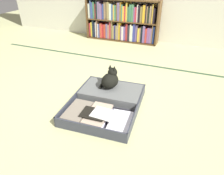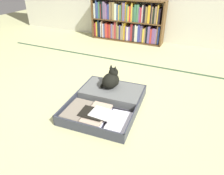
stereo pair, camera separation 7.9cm
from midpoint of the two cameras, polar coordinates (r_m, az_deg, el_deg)
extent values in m
plane|color=#B5B67E|center=(2.20, -3.79, -4.87)|extent=(10.00, 10.00, 0.00)
cube|color=#304931|center=(3.19, 6.50, 6.98)|extent=(4.80, 0.05, 0.00)
cube|color=brown|center=(4.42, -4.28, 19.14)|extent=(0.03, 0.26, 0.79)
cube|color=brown|center=(3.97, 14.92, 16.91)|extent=(0.03, 0.26, 0.79)
cube|color=brown|center=(4.24, 4.63, 13.29)|extent=(1.41, 0.26, 0.02)
cube|color=brown|center=(4.14, 4.86, 18.31)|extent=(1.38, 0.26, 0.02)
cube|color=#B22F3A|center=(4.46, -3.57, 16.30)|extent=(0.03, 0.22, 0.27)
cube|color=gold|center=(4.43, -3.19, 16.38)|extent=(0.03, 0.22, 0.29)
cube|color=#17252F|center=(4.41, -2.76, 16.59)|extent=(0.03, 0.22, 0.34)
cube|color=black|center=(4.40, -2.37, 16.25)|extent=(0.02, 0.22, 0.29)
cube|color=silver|center=(4.39, -2.04, 16.35)|extent=(0.02, 0.22, 0.31)
cube|color=#9E6E5A|center=(4.38, -1.72, 16.49)|extent=(0.03, 0.22, 0.33)
cube|color=silver|center=(4.37, -1.47, 16.04)|extent=(0.02, 0.22, 0.27)
cube|color=#3A4B8B|center=(4.36, -1.09, 16.01)|extent=(0.02, 0.22, 0.27)
cube|color=#B84330|center=(4.34, -0.65, 16.04)|extent=(0.04, 0.22, 0.28)
cube|color=red|center=(4.34, -0.05, 15.91)|extent=(0.04, 0.22, 0.27)
cube|color=#B63A26|center=(4.31, 0.43, 15.85)|extent=(0.04, 0.22, 0.27)
cube|color=slate|center=(4.29, 1.02, 15.90)|extent=(0.04, 0.22, 0.29)
cube|color=#A2725C|center=(4.28, 1.43, 15.74)|extent=(0.03, 0.22, 0.27)
cube|color=#AC3638|center=(4.26, 1.92, 16.05)|extent=(0.04, 0.22, 0.33)
cube|color=olive|center=(4.25, 2.42, 16.09)|extent=(0.03, 0.22, 0.34)
cube|color=olive|center=(4.24, 2.79, 15.52)|extent=(0.03, 0.22, 0.26)
cube|color=#3B3B84|center=(4.24, 3.30, 15.59)|extent=(0.04, 0.22, 0.28)
cube|color=#97865E|center=(4.21, 3.68, 15.43)|extent=(0.03, 0.22, 0.27)
cube|color=#907A5C|center=(4.20, 4.07, 15.79)|extent=(0.02, 0.22, 0.33)
cube|color=gold|center=(4.20, 4.59, 15.77)|extent=(0.04, 0.22, 0.33)
cube|color=#6B5091|center=(4.19, 4.93, 15.30)|extent=(0.02, 0.22, 0.27)
cube|color=silver|center=(4.17, 5.32, 15.15)|extent=(0.03, 0.22, 0.26)
cube|color=#685296|center=(4.17, 5.93, 15.17)|extent=(0.04, 0.22, 0.27)
cube|color=#B22E31|center=(4.15, 6.52, 15.44)|extent=(0.04, 0.22, 0.32)
cube|color=#25252D|center=(4.13, 7.08, 15.19)|extent=(0.04, 0.22, 0.30)
cube|color=silver|center=(4.12, 7.57, 15.26)|extent=(0.02, 0.22, 0.32)
cube|color=silver|center=(4.11, 7.96, 15.03)|extent=(0.03, 0.22, 0.30)
cube|color=#353B8C|center=(4.10, 8.51, 15.20)|extent=(0.04, 0.22, 0.33)
cube|color=slate|center=(4.11, 9.21, 15.03)|extent=(0.04, 0.22, 0.31)
cube|color=gold|center=(4.09, 9.73, 14.56)|extent=(0.03, 0.22, 0.26)
cube|color=#A37759|center=(4.08, 10.15, 14.57)|extent=(0.02, 0.22, 0.27)
cube|color=black|center=(4.08, 10.64, 14.68)|extent=(0.03, 0.22, 0.30)
cube|color=slate|center=(4.05, 11.19, 14.66)|extent=(0.04, 0.22, 0.32)
cube|color=#B93731|center=(4.06, 11.77, 14.28)|extent=(0.03, 0.22, 0.27)
cube|color=#794D88|center=(4.05, 12.36, 14.30)|extent=(0.04, 0.22, 0.28)
cube|color=slate|center=(4.05, 12.95, 14.19)|extent=(0.04, 0.22, 0.28)
cube|color=#9A6F4C|center=(4.04, 13.46, 14.51)|extent=(0.02, 0.22, 0.34)
cube|color=#263D96|center=(4.03, 13.84, 14.26)|extent=(0.03, 0.22, 0.32)
cube|color=silver|center=(4.37, -3.77, 20.98)|extent=(0.04, 0.22, 0.28)
cube|color=#3A4F81|center=(4.35, -3.37, 21.33)|extent=(0.02, 0.22, 0.33)
cube|color=#384C92|center=(4.34, -3.03, 21.09)|extent=(0.02, 0.22, 0.30)
cube|color=#3F744E|center=(4.33, -2.52, 21.17)|extent=(0.04, 0.22, 0.31)
cube|color=#BC3C3F|center=(4.32, -2.04, 20.89)|extent=(0.03, 0.22, 0.27)
cube|color=black|center=(4.29, -1.74, 21.17)|extent=(0.03, 0.22, 0.32)
cube|color=slate|center=(4.28, -1.20, 21.15)|extent=(0.04, 0.22, 0.32)
cube|color=slate|center=(4.26, -0.72, 20.89)|extent=(0.03, 0.22, 0.29)
cube|color=#795390|center=(4.26, -0.24, 20.71)|extent=(0.03, 0.22, 0.26)
cube|color=navy|center=(4.24, 0.07, 20.76)|extent=(0.03, 0.22, 0.28)
cube|color=#90704E|center=(4.23, 0.57, 21.01)|extent=(0.03, 0.22, 0.32)
cube|color=#91795C|center=(4.22, 1.04, 20.99)|extent=(0.03, 0.22, 0.32)
cube|color=#978250|center=(4.19, 1.49, 20.94)|extent=(0.04, 0.22, 0.32)
cube|color=silver|center=(4.18, 2.09, 20.72)|extent=(0.04, 0.22, 0.30)
cube|color=#3A538F|center=(4.17, 2.68, 20.60)|extent=(0.03, 0.22, 0.28)
cube|color=gold|center=(4.16, 3.05, 20.51)|extent=(0.02, 0.22, 0.28)
cube|color=#4A865B|center=(4.15, 3.45, 20.46)|extent=(0.03, 0.22, 0.27)
cube|color=#A3744A|center=(4.14, 3.95, 20.72)|extent=(0.02, 0.22, 0.32)
cube|color=slate|center=(4.11, 4.35, 20.69)|extent=(0.04, 0.22, 0.32)
cube|color=gold|center=(4.12, 4.96, 20.73)|extent=(0.02, 0.22, 0.33)
cube|color=#477861|center=(4.10, 5.31, 20.39)|extent=(0.03, 0.22, 0.29)
cube|color=yellow|center=(4.09, 5.72, 20.14)|extent=(0.03, 0.22, 0.26)
cube|color=#C1323D|center=(4.08, 6.13, 20.15)|extent=(0.02, 0.22, 0.27)
cube|color=gold|center=(4.08, 6.62, 20.52)|extent=(0.03, 0.22, 0.33)
cube|color=#487C5E|center=(4.07, 7.10, 20.02)|extent=(0.04, 0.22, 0.26)
cube|color=#3C7456|center=(4.05, 7.63, 20.21)|extent=(0.04, 0.22, 0.30)
cube|color=#488255|center=(4.03, 8.28, 20.15)|extent=(0.04, 0.22, 0.31)
cube|color=#7B5086|center=(4.03, 8.68, 19.79)|extent=(0.02, 0.22, 0.26)
cube|color=#B6323D|center=(4.04, 9.16, 19.76)|extent=(0.03, 0.22, 0.26)
cube|color=silver|center=(4.02, 9.61, 20.02)|extent=(0.02, 0.22, 0.31)
cube|color=black|center=(4.01, 10.07, 19.89)|extent=(0.04, 0.22, 0.30)
cube|color=#9C854B|center=(4.01, 10.72, 19.68)|extent=(0.04, 0.22, 0.28)
cube|color=gold|center=(3.98, 11.36, 19.76)|extent=(0.04, 0.22, 0.31)
cube|color=#201C2D|center=(3.99, 11.90, 19.89)|extent=(0.02, 0.22, 0.33)
cube|color=#9E7858|center=(3.98, 12.23, 19.53)|extent=(0.02, 0.22, 0.29)
cube|color=black|center=(3.97, 12.57, 19.31)|extent=(0.03, 0.22, 0.27)
cube|color=#947962|center=(3.97, 13.19, 19.48)|extent=(0.04, 0.22, 0.30)
cube|color=gold|center=(3.95, 13.70, 19.59)|extent=(0.02, 0.22, 0.33)
cube|color=#271F2E|center=(3.96, 14.13, 19.06)|extent=(0.03, 0.22, 0.26)
cube|color=#333642|center=(1.99, -3.16, -8.96)|extent=(0.72, 0.48, 0.01)
cube|color=#333642|center=(1.82, -5.83, -11.69)|extent=(0.69, 0.06, 0.11)
cube|color=#333642|center=(2.09, -11.82, -5.69)|extent=(0.04, 0.43, 0.11)
cube|color=#333642|center=(1.88, 6.53, -10.07)|extent=(0.04, 0.43, 0.11)
cube|color=#4D495C|center=(1.98, -3.16, -8.74)|extent=(0.69, 0.45, 0.01)
cube|color=#333642|center=(2.31, 1.02, -2.59)|extent=(0.72, 0.48, 0.01)
cube|color=#333642|center=(2.46, 2.65, 0.88)|extent=(0.69, 0.06, 0.11)
cube|color=#333642|center=(2.40, -6.63, -0.04)|extent=(0.04, 0.43, 0.11)
cube|color=#333642|center=(2.22, 9.35, -3.17)|extent=(0.04, 0.43, 0.11)
cube|color=#4D495C|center=(2.31, 1.02, -2.38)|extent=(0.69, 0.45, 0.01)
cylinder|color=black|center=(2.14, -0.90, -5.28)|extent=(0.67, 0.06, 0.02)
cube|color=gray|center=(2.06, -8.56, -6.85)|extent=(0.23, 0.36, 0.02)
cube|color=silver|center=(2.05, -8.79, -6.30)|extent=(0.22, 0.36, 0.02)
cube|color=slate|center=(2.02, -8.82, -6.12)|extent=(0.21, 0.35, 0.02)
cube|color=#1E2131|center=(1.97, -3.31, -8.50)|extent=(0.21, 0.36, 0.02)
cube|color=silver|center=(1.96, -3.16, -7.95)|extent=(0.23, 0.35, 0.02)
cube|color=tan|center=(1.96, -3.18, -7.35)|extent=(0.22, 0.36, 0.02)
cube|color=slate|center=(1.91, 2.97, -9.99)|extent=(0.21, 0.36, 0.02)
cube|color=silver|center=(1.91, 3.13, -9.49)|extent=(0.23, 0.34, 0.02)
cube|color=white|center=(1.91, -1.47, -7.35)|extent=(0.23, 0.18, 0.01)
cube|color=black|center=(1.93, -4.37, -7.15)|extent=(0.25, 0.19, 0.01)
cube|color=#5C5E5C|center=(2.28, 1.03, -1.43)|extent=(0.68, 0.44, 0.10)
torus|color=white|center=(2.23, 1.15, -0.97)|extent=(0.15, 0.15, 0.01)
cylinder|color=black|center=(2.50, -1.58, 1.51)|extent=(0.02, 0.02, 0.10)
cylinder|color=black|center=(2.40, 6.88, -0.04)|extent=(0.02, 0.02, 0.10)
cube|color=white|center=(1.92, -11.13, -10.55)|extent=(0.03, 0.00, 0.02)
cube|color=yellow|center=(1.90, -11.05, -10.09)|extent=(0.03, 0.00, 0.03)
cube|color=#368445|center=(1.75, 0.16, -12.42)|extent=(0.03, 0.00, 0.02)
cube|color=#308E3E|center=(1.88, -10.94, -9.55)|extent=(0.04, 0.00, 0.02)
ellipsoid|color=black|center=(2.24, 0.63, 1.91)|extent=(0.23, 0.25, 0.17)
ellipsoid|color=black|center=(2.30, 1.56, 1.62)|extent=(0.14, 0.11, 0.09)
sphere|color=black|center=(2.24, 1.43, 4.27)|extent=(0.11, 0.11, 0.11)
cone|color=black|center=(2.19, 1.96, 5.51)|extent=(0.04, 0.04, 0.05)
cone|color=black|center=(2.22, 0.77, 5.92)|extent=(0.04, 0.04, 0.05)
sphere|color=gold|center=(2.25, 2.51, 4.65)|extent=(0.02, 0.02, 0.02)
sphere|color=gold|center=(2.28, 1.74, 4.93)|extent=(0.02, 0.02, 0.02)
ellipsoid|color=black|center=(2.30, -1.73, 0.80)|extent=(0.05, 0.16, 0.03)
camera|label=1|loc=(0.04, -88.91, 0.65)|focal=32.37mm
camera|label=2|loc=(0.04, 91.09, -0.65)|focal=32.37mm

